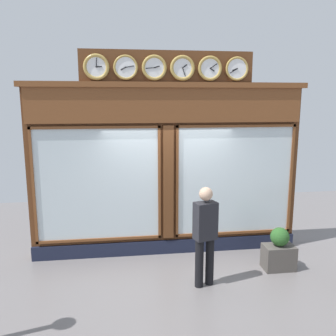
# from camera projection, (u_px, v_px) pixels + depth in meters

# --- Properties ---
(shop_facade) EXTENTS (5.41, 0.42, 3.96)m
(shop_facade) POSITION_uv_depth(u_px,v_px,m) (167.00, 167.00, 6.99)
(shop_facade) COLOR #5B3319
(shop_facade) RESTS_ON ground_plane
(pedestrian) EXTENTS (0.41, 0.32, 1.69)m
(pedestrian) POSITION_uv_depth(u_px,v_px,m) (205.00, 232.00, 5.76)
(pedestrian) COLOR black
(pedestrian) RESTS_ON ground_plane
(planter_box) EXTENTS (0.56, 0.36, 0.45)m
(planter_box) POSITION_uv_depth(u_px,v_px,m) (279.00, 257.00, 6.47)
(planter_box) COLOR #4C4742
(planter_box) RESTS_ON ground_plane
(planter_shrub) EXTENTS (0.34, 0.34, 0.34)m
(planter_shrub) POSITION_uv_depth(u_px,v_px,m) (280.00, 237.00, 6.40)
(planter_shrub) COLOR #285623
(planter_shrub) RESTS_ON planter_box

